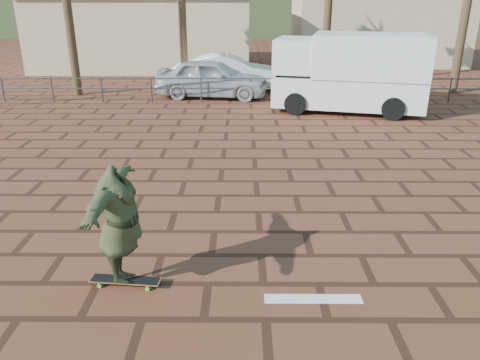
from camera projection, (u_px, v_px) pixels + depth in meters
name	position (u px, v px, depth m)	size (l,w,h in m)	color
ground	(261.00, 255.00, 7.81)	(120.00, 120.00, 0.00)	brown
paint_stripe	(313.00, 299.00, 6.69)	(1.40, 0.22, 0.01)	white
guardrail	(251.00, 85.00, 18.71)	(24.06, 0.06, 1.00)	#47494F
building_west	(146.00, 27.00, 27.45)	(12.60, 7.60, 4.50)	beige
building_east	(376.00, 21.00, 29.14)	(10.60, 6.60, 5.00)	beige
hill_front	(246.00, 5.00, 53.18)	(70.00, 18.00, 6.00)	#384C28
longboard	(125.00, 280.00, 6.98)	(1.08, 0.33, 0.10)	olive
skateboarder	(119.00, 225.00, 6.64)	(2.23, 0.61, 1.82)	#353C20
campervan	(351.00, 71.00, 17.01)	(5.74, 3.41, 2.78)	white
car_silver	(212.00, 78.00, 19.61)	(1.89, 4.69, 1.60)	#B7B9BF
car_white	(228.00, 72.00, 21.15)	(1.66, 4.77, 1.57)	white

